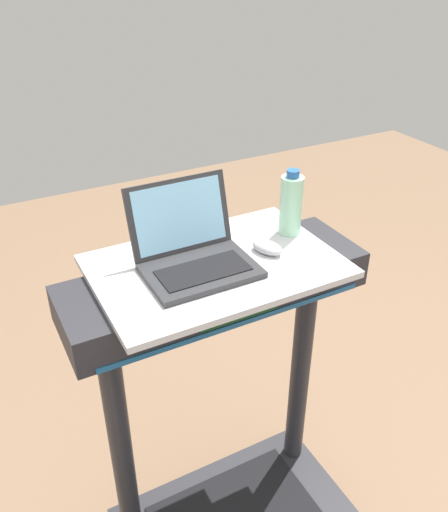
% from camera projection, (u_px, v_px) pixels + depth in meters
% --- Properties ---
extents(desk_board, '(0.69, 0.47, 0.02)m').
position_uv_depth(desk_board, '(216.00, 266.00, 1.53)').
color(desk_board, silver).
rests_on(desk_board, treadmill_base).
extents(laptop, '(0.30, 0.27, 0.22)m').
position_uv_depth(laptop, '(194.00, 252.00, 1.49)').
color(laptop, '#2D2D30').
rests_on(laptop, desk_board).
extents(computer_mouse, '(0.09, 0.11, 0.03)m').
position_uv_depth(computer_mouse, '(267.00, 247.00, 1.57)').
color(computer_mouse, '#B2B2B7').
rests_on(computer_mouse, desk_board).
extents(water_bottle, '(0.07, 0.07, 0.21)m').
position_uv_depth(water_bottle, '(291.00, 205.00, 1.63)').
color(water_bottle, '#9EDBB2').
rests_on(water_bottle, desk_board).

